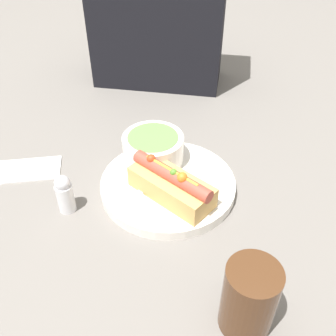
% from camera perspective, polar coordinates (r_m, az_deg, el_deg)
% --- Properties ---
extents(ground_plane, '(4.00, 4.00, 0.00)m').
position_cam_1_polar(ground_plane, '(0.73, 0.00, -3.07)').
color(ground_plane, slate).
extents(dinner_plate, '(0.25, 0.25, 0.02)m').
position_cam_1_polar(dinner_plate, '(0.72, 0.00, -2.50)').
color(dinner_plate, white).
rests_on(dinner_plate, ground_plane).
extents(hot_dog, '(0.16, 0.13, 0.07)m').
position_cam_1_polar(hot_dog, '(0.67, 0.50, -2.40)').
color(hot_dog, tan).
rests_on(hot_dog, dinner_plate).
extents(soup_bowl, '(0.12, 0.12, 0.05)m').
position_cam_1_polar(soup_bowl, '(0.75, -2.17, 2.97)').
color(soup_bowl, silver).
rests_on(soup_bowl, dinner_plate).
extents(spoon, '(0.08, 0.15, 0.01)m').
position_cam_1_polar(spoon, '(0.75, -5.40, 0.68)').
color(spoon, '#B7B7BC').
rests_on(spoon, dinner_plate).
extents(drinking_glass, '(0.07, 0.07, 0.11)m').
position_cam_1_polar(drinking_glass, '(0.53, 11.68, -18.09)').
color(drinking_glass, '#4C2D19').
rests_on(drinking_glass, ground_plane).
extents(napkin, '(0.14, 0.10, 0.01)m').
position_cam_1_polar(napkin, '(0.81, -19.72, -0.18)').
color(napkin, white).
rests_on(napkin, ground_plane).
extents(salt_shaker, '(0.03, 0.03, 0.07)m').
position_cam_1_polar(salt_shaker, '(0.69, -14.77, -3.63)').
color(salt_shaker, silver).
rests_on(salt_shaker, ground_plane).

